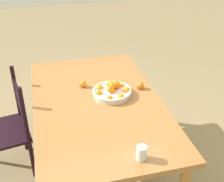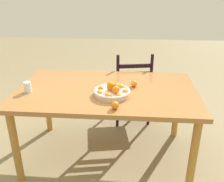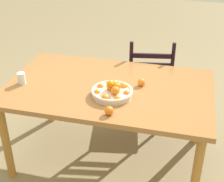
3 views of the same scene
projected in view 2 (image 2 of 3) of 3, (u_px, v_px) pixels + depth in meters
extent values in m
plane|color=#8B7957|center=(107.00, 154.00, 2.64)|extent=(12.00, 12.00, 0.00)
cube|color=#A16A39|center=(107.00, 91.00, 2.34)|extent=(1.69, 1.02, 0.04)
cylinder|color=#AE7832|center=(15.00, 147.00, 2.16)|extent=(0.07, 0.07, 0.73)
cylinder|color=#AE7832|center=(193.00, 156.00, 2.05)|extent=(0.07, 0.07, 0.73)
cylinder|color=#AE7832|center=(47.00, 104.00, 2.95)|extent=(0.07, 0.07, 0.73)
cylinder|color=#AE7832|center=(177.00, 108.00, 2.83)|extent=(0.07, 0.07, 0.73)
cube|color=black|center=(131.00, 89.00, 3.21)|extent=(0.53, 0.53, 0.03)
cylinder|color=black|center=(142.00, 97.00, 3.49)|extent=(0.04, 0.04, 0.41)
cylinder|color=black|center=(114.00, 98.00, 3.46)|extent=(0.04, 0.04, 0.41)
cylinder|color=black|center=(149.00, 110.00, 3.13)|extent=(0.04, 0.04, 0.41)
cylinder|color=black|center=(117.00, 112.00, 3.09)|extent=(0.04, 0.04, 0.41)
cylinder|color=black|center=(151.00, 75.00, 2.94)|extent=(0.04, 0.04, 0.51)
cylinder|color=black|center=(118.00, 76.00, 2.90)|extent=(0.04, 0.04, 0.51)
cube|color=black|center=(134.00, 81.00, 2.95)|extent=(0.36, 0.09, 0.04)
cube|color=black|center=(135.00, 74.00, 2.91)|extent=(0.36, 0.09, 0.04)
cube|color=black|center=(135.00, 66.00, 2.87)|extent=(0.36, 0.09, 0.04)
cylinder|color=silver|center=(112.00, 93.00, 2.19)|extent=(0.31, 0.31, 0.04)
torus|color=silver|center=(112.00, 91.00, 2.19)|extent=(0.33, 0.33, 0.02)
sphere|color=orange|center=(125.00, 92.00, 2.18)|extent=(0.06, 0.06, 0.06)
sphere|color=orange|center=(121.00, 88.00, 2.27)|extent=(0.07, 0.07, 0.07)
sphere|color=orange|center=(112.00, 86.00, 2.30)|extent=(0.06, 0.06, 0.06)
sphere|color=orange|center=(101.00, 89.00, 2.24)|extent=(0.06, 0.06, 0.06)
sphere|color=orange|center=(99.00, 93.00, 2.15)|extent=(0.06, 0.06, 0.06)
sphere|color=orange|center=(108.00, 97.00, 2.08)|extent=(0.07, 0.07, 0.07)
sphere|color=orange|center=(119.00, 96.00, 2.09)|extent=(0.06, 0.06, 0.06)
sphere|color=orange|center=(110.00, 85.00, 2.16)|extent=(0.06, 0.06, 0.06)
sphere|color=orange|center=(110.00, 87.00, 2.19)|extent=(0.06, 0.06, 0.06)
sphere|color=orange|center=(116.00, 87.00, 2.17)|extent=(0.07, 0.07, 0.07)
sphere|color=orange|center=(112.00, 88.00, 2.18)|extent=(0.06, 0.06, 0.06)
sphere|color=orange|center=(116.00, 88.00, 2.16)|extent=(0.07, 0.07, 0.07)
sphere|color=orange|center=(116.00, 90.00, 2.13)|extent=(0.07, 0.07, 0.07)
sphere|color=orange|center=(115.00, 105.00, 1.95)|extent=(0.06, 0.06, 0.06)
sphere|color=orange|center=(134.00, 84.00, 2.37)|extent=(0.06, 0.06, 0.06)
cylinder|color=silver|center=(28.00, 87.00, 2.25)|extent=(0.07, 0.07, 0.10)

